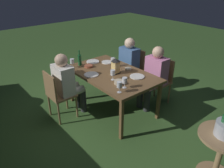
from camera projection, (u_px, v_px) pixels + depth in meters
ground_plane at (112, 109)px, 4.17m from camera, size 16.00×16.00×0.00m
dining_table at (112, 75)px, 3.86m from camera, size 1.61×0.99×0.74m
chair_side_left_a at (160, 79)px, 4.20m from camera, size 0.42×0.40×0.87m
person_in_pink at (154, 74)px, 4.02m from camera, size 0.38×0.47×1.15m
chair_side_left_b at (133, 68)px, 4.70m from camera, size 0.42×0.40×0.87m
person_in_blue at (127, 63)px, 4.52m from camera, size 0.38×0.47×1.15m
chair_side_right_b at (58, 93)px, 3.70m from camera, size 0.42×0.40×0.87m
person_in_cream at (67, 82)px, 3.74m from camera, size 0.38×0.47×1.15m
lantern_centerpiece at (116, 65)px, 3.74m from camera, size 0.15×0.15×0.27m
green_bottle_on_table at (80, 60)px, 4.09m from camera, size 0.07×0.07×0.29m
wine_glass_a at (125, 81)px, 3.27m from camera, size 0.08×0.08×0.17m
wine_glass_b at (119, 85)px, 3.15m from camera, size 0.08×0.08×0.17m
wine_glass_c at (72, 62)px, 3.98m from camera, size 0.08×0.08×0.17m
wine_glass_d at (113, 61)px, 4.02m from camera, size 0.08×0.08×0.17m
wine_glass_e at (113, 73)px, 3.52m from camera, size 0.08×0.08×0.17m
plate_a at (107, 62)px, 4.26m from camera, size 0.21×0.21×0.01m
plate_b at (137, 76)px, 3.67m from camera, size 0.25×0.25×0.01m
plate_c at (91, 75)px, 3.73m from camera, size 0.25×0.25×0.01m
plate_d at (93, 62)px, 4.28m from camera, size 0.25×0.25×0.01m
bowl_olives at (128, 69)px, 3.91m from camera, size 0.12×0.12×0.04m
bowl_bread at (119, 82)px, 3.43m from camera, size 0.15×0.15×0.06m
bowl_salad at (89, 66)px, 4.04m from camera, size 0.15×0.15×0.04m
side_table at (221, 149)px, 2.59m from camera, size 0.59×0.59×0.65m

